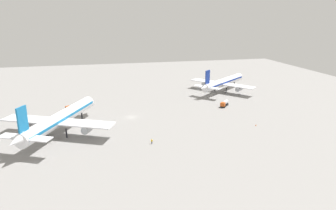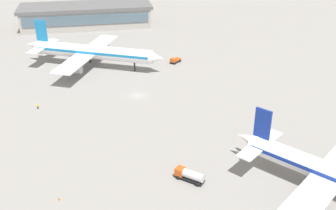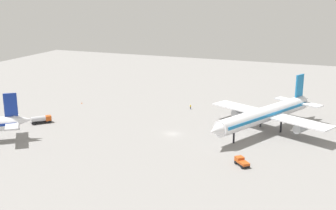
{
  "view_description": "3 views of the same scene",
  "coord_description": "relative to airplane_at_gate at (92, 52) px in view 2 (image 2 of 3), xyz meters",
  "views": [
    {
      "loc": [
        118.34,
        -11.84,
        40.09
      ],
      "look_at": [
        -1.65,
        15.99,
        3.6
      ],
      "focal_mm": 32.7,
      "sensor_mm": 36.0,
      "label": 1
    },
    {
      "loc": [
        11.44,
        111.48,
        52.8
      ],
      "look_at": [
        -5.83,
        18.18,
        5.21
      ],
      "focal_mm": 44.37,
      "sensor_mm": 36.0,
      "label": 2
    },
    {
      "loc": [
        -115.58,
        -44.09,
        42.17
      ],
      "look_at": [
        12.2,
        6.09,
        5.35
      ],
      "focal_mm": 46.27,
      "sensor_mm": 36.0,
      "label": 3
    }
  ],
  "objects": [
    {
      "name": "ground_crew_worker",
      "position": [
        15.83,
        29.39,
        -4.71
      ],
      "size": [
        0.52,
        0.52,
        1.67
      ],
      "rotation": [
        0.0,
        0.0,
        2.6
      ],
      "color": "#1E2338",
      "rests_on": "ground"
    },
    {
      "name": "terminal_building",
      "position": [
        1.47,
        -52.21,
        -0.55
      ],
      "size": [
        58.56,
        19.36,
        9.82
      ],
      "color": "#9E9993",
      "rests_on": "ground"
    },
    {
      "name": "fuel_truck",
      "position": [
        -18.31,
        69.02,
        -4.17
      ],
      "size": [
        5.96,
        5.62,
        2.5
      ],
      "rotation": [
        0.0,
        0.0,
        5.55
      ],
      "color": "black",
      "rests_on": "ground"
    },
    {
      "name": "airplane_at_gate",
      "position": [
        0.0,
        0.0,
        0.0
      ],
      "size": [
        47.03,
        39.05,
        15.3
      ],
      "rotation": [
        0.0,
        0.0,
        2.7
      ],
      "color": "white",
      "rests_on": "ground"
    },
    {
      "name": "ground",
      "position": [
        -12.56,
        25.73,
        -5.56
      ],
      "size": [
        288.0,
        288.0,
        0.0
      ],
      "primitive_type": "plane",
      "color": "gray"
    },
    {
      "name": "pushback_tractor",
      "position": [
        -28.87,
        1.1,
        -4.59
      ],
      "size": [
        4.53,
        4.38,
        1.9
      ],
      "rotation": [
        0.0,
        0.0,
        0.74
      ],
      "color": "black",
      "rests_on": "ground"
    },
    {
      "name": "safety_cone_near_gate",
      "position": [
        8.15,
        70.49,
        -5.26
      ],
      "size": [
        0.44,
        0.44,
        0.6
      ],
      "primitive_type": "cone",
      "color": "#EA590C",
      "rests_on": "ground"
    }
  ]
}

